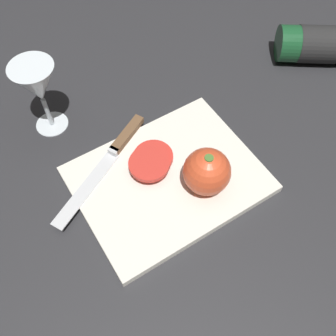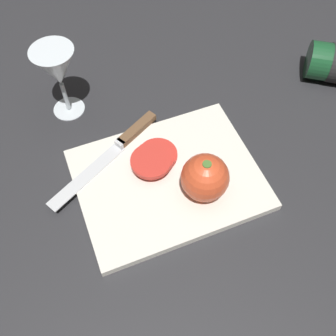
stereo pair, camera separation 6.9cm
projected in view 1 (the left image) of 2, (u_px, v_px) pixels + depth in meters
name	position (u px, v px, depth m)	size (l,w,h in m)	color
ground_plane	(195.00, 182.00, 0.72)	(3.00, 3.00, 0.00)	#28282B
cutting_board	(168.00, 179.00, 0.72)	(0.33, 0.25, 0.02)	silver
wine_bottle	(328.00, 45.00, 0.87)	(0.30, 0.23, 0.08)	#194C28
wine_glass	(37.00, 86.00, 0.71)	(0.08, 0.08, 0.15)	silver
whole_tomato	(207.00, 172.00, 0.67)	(0.08, 0.08, 0.08)	#DB4C28
knife	(117.00, 148.00, 0.74)	(0.25, 0.15, 0.01)	silver
tomato_slice_stack_near	(151.00, 160.00, 0.72)	(0.09, 0.09, 0.03)	red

